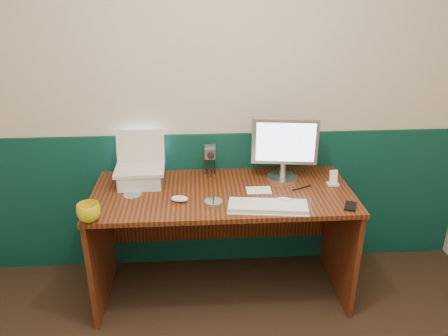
{
  "coord_description": "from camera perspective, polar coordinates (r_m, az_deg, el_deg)",
  "views": [
    {
      "loc": [
        -0.16,
        -1.03,
        1.95
      ],
      "look_at": [
        -0.01,
        1.23,
        0.97
      ],
      "focal_mm": 35.0,
      "sensor_mm": 36.0,
      "label": 1
    }
  ],
  "objects": [
    {
      "name": "pen",
      "position": [
        2.77,
        10.14,
        -2.55
      ],
      "size": [
        0.13,
        0.07,
        0.01
      ],
      "primitive_type": "cylinder",
      "rotation": [
        0.0,
        1.57,
        0.43
      ],
      "color": "black",
      "rests_on": "desk"
    },
    {
      "name": "monitor",
      "position": [
        2.81,
        7.84,
        2.46
      ],
      "size": [
        0.43,
        0.17,
        0.42
      ],
      "primitive_type": null,
      "rotation": [
        0.0,
        0.0,
        -0.13
      ],
      "color": "silver",
      "rests_on": "desk"
    },
    {
      "name": "pda",
      "position": [
        2.61,
        16.18,
        -4.81
      ],
      "size": [
        0.1,
        0.12,
        0.01
      ],
      "primitive_type": "cube",
      "rotation": [
        0.0,
        0.0,
        -0.4
      ],
      "color": "black",
      "rests_on": "desk"
    },
    {
      "name": "wainscot",
      "position": [
        3.13,
        -0.49,
        -4.21
      ],
      "size": [
        3.48,
        0.02,
        1.0
      ],
      "primitive_type": "cube",
      "color": "#083529",
      "rests_on": "ground"
    },
    {
      "name": "keyboard",
      "position": [
        2.5,
        5.74,
        -5.08
      ],
      "size": [
        0.46,
        0.21,
        0.03
      ],
      "primitive_type": "cube",
      "rotation": [
        0.0,
        0.0,
        -0.13
      ],
      "color": "white",
      "rests_on": "desk"
    },
    {
      "name": "mug",
      "position": [
        2.47,
        -17.25,
        -5.55
      ],
      "size": [
        0.15,
        0.15,
        0.1
      ],
      "primitive_type": "imported",
      "rotation": [
        0.0,
        0.0,
        -0.19
      ],
      "color": "gold",
      "rests_on": "desk"
    },
    {
      "name": "dock",
      "position": [
        2.86,
        14.01,
        -2.02
      ],
      "size": [
        0.07,
        0.06,
        0.01
      ],
      "primitive_type": "cube",
      "rotation": [
        0.0,
        0.0,
        0.04
      ],
      "color": "silver",
      "rests_on": "desk"
    },
    {
      "name": "mouse_left",
      "position": [
        2.58,
        -5.82,
        -4.01
      ],
      "size": [
        0.11,
        0.08,
        0.03
      ],
      "primitive_type": "ellipsoid",
      "rotation": [
        0.0,
        0.0,
        -0.19
      ],
      "color": "white",
      "rests_on": "desk"
    },
    {
      "name": "papers",
      "position": [
        2.71,
        4.55,
        -2.92
      ],
      "size": [
        0.16,
        0.11,
        0.0
      ],
      "primitive_type": "cube",
      "rotation": [
        0.0,
        0.0,
        -0.03
      ],
      "color": "white",
      "rests_on": "desk"
    },
    {
      "name": "music_player",
      "position": [
        2.84,
        14.11,
        -1.11
      ],
      "size": [
        0.05,
        0.03,
        0.09
      ],
      "primitive_type": "cube",
      "rotation": [
        -0.17,
        0.0,
        0.04
      ],
      "color": "white",
      "rests_on": "dock"
    },
    {
      "name": "mouse_right",
      "position": [
        2.56,
        7.98,
        -4.3
      ],
      "size": [
        0.14,
        0.11,
        0.04
      ],
      "primitive_type": "ellipsoid",
      "rotation": [
        0.0,
        0.0,
        -0.39
      ],
      "color": "white",
      "rests_on": "desk"
    },
    {
      "name": "desk",
      "position": [
        2.88,
        -0.2,
        -9.71
      ],
      "size": [
        1.6,
        0.7,
        0.75
      ],
      "primitive_type": "cube",
      "color": "#331B09",
      "rests_on": "ground"
    },
    {
      "name": "laptop_riser",
      "position": [
        2.81,
        -10.86,
        -1.27
      ],
      "size": [
        0.27,
        0.23,
        0.09
      ],
      "primitive_type": "cube",
      "rotation": [
        0.0,
        0.0,
        0.02
      ],
      "color": "silver",
      "rests_on": "desk"
    },
    {
      "name": "camcorder",
      "position": [
        2.87,
        -1.82,
        1.08
      ],
      "size": [
        0.1,
        0.15,
        0.22
      ],
      "primitive_type": null,
      "rotation": [
        0.0,
        0.0,
        -0.04
      ],
      "color": "#A3A2A7",
      "rests_on": "desk"
    },
    {
      "name": "cd_loose_a",
      "position": [
        2.71,
        -11.88,
        -3.43
      ],
      "size": [
        0.11,
        0.11,
        0.0
      ],
      "primitive_type": "cylinder",
      "color": "#B1B9C1",
      "rests_on": "desk"
    },
    {
      "name": "laptop",
      "position": [
        2.75,
        -11.13,
        2.02
      ],
      "size": [
        0.31,
        0.24,
        0.26
      ],
      "primitive_type": null,
      "rotation": [
        0.0,
        0.0,
        0.02
      ],
      "color": "silver",
      "rests_on": "laptop_riser"
    },
    {
      "name": "back_wall",
      "position": [
        2.87,
        -0.55,
        9.28
      ],
      "size": [
        3.5,
        0.04,
        2.5
      ],
      "primitive_type": "cube",
      "color": "beige",
      "rests_on": "ground"
    },
    {
      "name": "cd_spindle",
      "position": [
        2.54,
        -1.38,
        -4.53
      ],
      "size": [
        0.11,
        0.11,
        0.02
      ],
      "primitive_type": "cylinder",
      "color": "#B6BEC7",
      "rests_on": "desk"
    }
  ]
}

